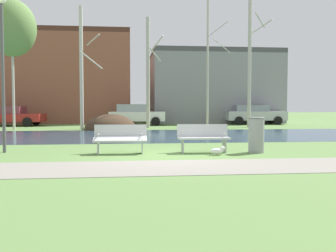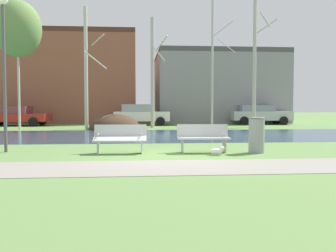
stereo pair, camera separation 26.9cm
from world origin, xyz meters
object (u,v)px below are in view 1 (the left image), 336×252
(bench_right, at_px, (203,137))
(seagull, at_px, (218,151))
(trash_bin, at_px, (256,134))
(parked_sedan_second_white, at_px, (136,114))
(parked_van_nearest_red, at_px, (9,116))
(parked_hatch_third_silver, at_px, (254,114))
(bench_left, at_px, (120,138))
(streetlamp, at_px, (2,45))

(bench_right, xyz_separation_m, seagull, (0.28, -0.73, -0.34))
(trash_bin, distance_m, parked_sedan_second_white, 17.23)
(seagull, bearing_deg, parked_van_nearest_red, 122.61)
(parked_hatch_third_silver, bearing_deg, seagull, -112.08)
(bench_left, relative_size, streetlamp, 0.33)
(seagull, relative_size, streetlamp, 0.10)
(parked_van_nearest_red, bearing_deg, trash_bin, -53.52)
(bench_right, bearing_deg, streetlamp, 174.30)
(streetlamp, bearing_deg, trash_bin, -6.09)
(parked_van_nearest_red, xyz_separation_m, parked_sedan_second_white, (9.11, 0.15, 0.06))
(parked_van_nearest_red, distance_m, parked_sedan_second_white, 9.11)
(bench_right, distance_m, parked_van_nearest_red, 19.75)
(parked_van_nearest_red, bearing_deg, parked_sedan_second_white, 0.92)
(parked_sedan_second_white, bearing_deg, bench_right, -84.30)
(bench_right, height_order, parked_van_nearest_red, parked_van_nearest_red)
(bench_left, bearing_deg, streetlamp, 170.29)
(bench_right, relative_size, streetlamp, 0.33)
(seagull, xyz_separation_m, parked_hatch_third_silver, (7.29, 17.97, 0.66))
(bench_left, distance_m, parked_hatch_third_silver, 19.99)
(bench_left, bearing_deg, trash_bin, -2.95)
(parked_hatch_third_silver, bearing_deg, trash_bin, -108.81)
(trash_bin, relative_size, seagull, 2.29)
(parked_hatch_third_silver, bearing_deg, parked_sedan_second_white, -176.62)
(bench_right, relative_size, seagull, 3.38)
(trash_bin, bearing_deg, bench_left, 177.05)
(bench_left, height_order, trash_bin, trash_bin)
(bench_right, bearing_deg, trash_bin, -7.56)
(bench_left, xyz_separation_m, parked_sedan_second_white, (0.89, 16.69, 0.34))
(bench_left, bearing_deg, parked_hatch_third_silver, 59.58)
(streetlamp, bearing_deg, parked_sedan_second_white, 74.47)
(bench_right, height_order, streetlamp, streetlamp)
(bench_left, height_order, parked_van_nearest_red, parked_van_nearest_red)
(bench_left, height_order, streetlamp, streetlamp)
(bench_left, distance_m, streetlamp, 4.60)
(seagull, bearing_deg, bench_left, 165.63)
(bench_left, relative_size, bench_right, 1.00)
(trash_bin, relative_size, parked_hatch_third_silver, 0.23)
(bench_right, bearing_deg, bench_left, 180.00)
(bench_left, height_order, bench_right, same)
(streetlamp, height_order, parked_sedan_second_white, streetlamp)
(trash_bin, bearing_deg, streetlamp, 173.91)
(parked_hatch_third_silver, bearing_deg, bench_left, -120.42)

